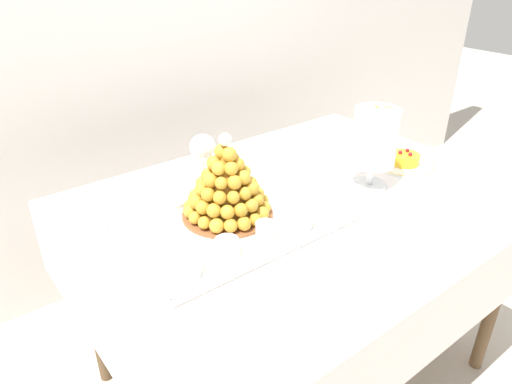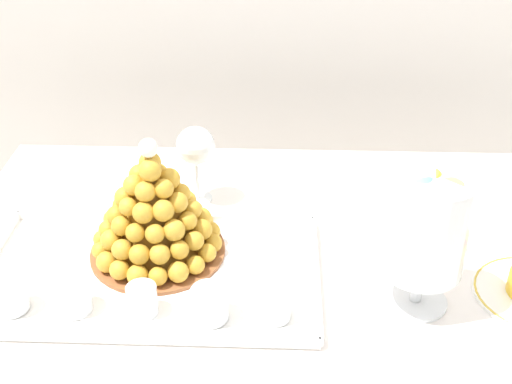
{
  "view_description": "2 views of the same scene",
  "coord_description": "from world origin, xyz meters",
  "px_view_note": "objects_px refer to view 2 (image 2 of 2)",
  "views": [
    {
      "loc": [
        -0.86,
        -0.88,
        1.41
      ],
      "look_at": [
        -0.19,
        -0.02,
        0.82
      ],
      "focal_mm": 32.99,
      "sensor_mm": 36.0,
      "label": 1
    },
    {
      "loc": [
        -0.01,
        -0.95,
        1.5
      ],
      "look_at": [
        -0.05,
        0.03,
        0.89
      ],
      "focal_mm": 46.93,
      "sensor_mm": 36.0,
      "label": 2
    }
  ],
  "objects_px": {
    "dessert_cup_mid_right": "(210,305)",
    "dessert_cup_right": "(275,307)",
    "macaron_goblet": "(427,227)",
    "dessert_cup_left": "(10,297)",
    "serving_tray": "(151,275)",
    "croquembouche": "(154,212)",
    "wine_glass": "(196,148)",
    "dessert_cup_mid_left": "(74,299)",
    "dessert_cup_centre": "(142,301)"
  },
  "relations": [
    {
      "from": "dessert_cup_centre",
      "to": "wine_glass",
      "type": "relative_size",
      "value": 0.31
    },
    {
      "from": "dessert_cup_mid_left",
      "to": "dessert_cup_mid_right",
      "type": "relative_size",
      "value": 0.94
    },
    {
      "from": "dessert_cup_left",
      "to": "macaron_goblet",
      "type": "distance_m",
      "value": 0.7
    },
    {
      "from": "dessert_cup_left",
      "to": "wine_glass",
      "type": "bearing_deg",
      "value": 53.07
    },
    {
      "from": "dessert_cup_right",
      "to": "macaron_goblet",
      "type": "xyz_separation_m",
      "value": [
        0.24,
        0.06,
        0.13
      ]
    },
    {
      "from": "serving_tray",
      "to": "macaron_goblet",
      "type": "relative_size",
      "value": 2.31
    },
    {
      "from": "dessert_cup_right",
      "to": "wine_glass",
      "type": "height_order",
      "value": "wine_glass"
    },
    {
      "from": "dessert_cup_mid_right",
      "to": "dessert_cup_right",
      "type": "bearing_deg",
      "value": 2.73
    },
    {
      "from": "croquembouche",
      "to": "dessert_cup_mid_right",
      "type": "distance_m",
      "value": 0.22
    },
    {
      "from": "dessert_cup_left",
      "to": "wine_glass",
      "type": "relative_size",
      "value": 0.34
    },
    {
      "from": "croquembouche",
      "to": "dessert_cup_right",
      "type": "bearing_deg",
      "value": -37.14
    },
    {
      "from": "serving_tray",
      "to": "dessert_cup_right",
      "type": "relative_size",
      "value": 11.27
    },
    {
      "from": "dessert_cup_centre",
      "to": "dessert_cup_right",
      "type": "relative_size",
      "value": 0.99
    },
    {
      "from": "macaron_goblet",
      "to": "dessert_cup_left",
      "type": "bearing_deg",
      "value": -175.74
    },
    {
      "from": "wine_glass",
      "to": "dessert_cup_right",
      "type": "bearing_deg",
      "value": -65.49
    },
    {
      "from": "dessert_cup_left",
      "to": "macaron_goblet",
      "type": "bearing_deg",
      "value": 4.26
    },
    {
      "from": "dessert_cup_mid_right",
      "to": "macaron_goblet",
      "type": "bearing_deg",
      "value": 9.78
    },
    {
      "from": "croquembouche",
      "to": "dessert_cup_left",
      "type": "height_order",
      "value": "croquembouche"
    },
    {
      "from": "dessert_cup_left",
      "to": "macaron_goblet",
      "type": "height_order",
      "value": "macaron_goblet"
    },
    {
      "from": "croquembouche",
      "to": "dessert_cup_centre",
      "type": "relative_size",
      "value": 4.73
    },
    {
      "from": "croquembouche",
      "to": "dessert_cup_mid_right",
      "type": "relative_size",
      "value": 4.09
    },
    {
      "from": "dessert_cup_mid_right",
      "to": "dessert_cup_right",
      "type": "relative_size",
      "value": 1.15
    },
    {
      "from": "serving_tray",
      "to": "dessert_cup_mid_right",
      "type": "bearing_deg",
      "value": -42.53
    },
    {
      "from": "dessert_cup_centre",
      "to": "dessert_cup_left",
      "type": "bearing_deg",
      "value": 179.59
    },
    {
      "from": "dessert_cup_mid_right",
      "to": "dessert_cup_right",
      "type": "xyz_separation_m",
      "value": [
        0.11,
        0.01,
        -0.01
      ]
    },
    {
      "from": "dessert_cup_mid_left",
      "to": "dessert_cup_left",
      "type": "bearing_deg",
      "value": -179.12
    },
    {
      "from": "dessert_cup_left",
      "to": "croquembouche",
      "type": "bearing_deg",
      "value": 36.5
    },
    {
      "from": "serving_tray",
      "to": "dessert_cup_mid_left",
      "type": "height_order",
      "value": "dessert_cup_mid_left"
    },
    {
      "from": "dessert_cup_right",
      "to": "wine_glass",
      "type": "bearing_deg",
      "value": 114.51
    },
    {
      "from": "dessert_cup_mid_right",
      "to": "dessert_cup_mid_left",
      "type": "bearing_deg",
      "value": 177.33
    },
    {
      "from": "serving_tray",
      "to": "dessert_cup_right",
      "type": "distance_m",
      "value": 0.25
    },
    {
      "from": "serving_tray",
      "to": "dessert_cup_mid_right",
      "type": "relative_size",
      "value": 9.83
    },
    {
      "from": "dessert_cup_right",
      "to": "macaron_goblet",
      "type": "height_order",
      "value": "macaron_goblet"
    },
    {
      "from": "serving_tray",
      "to": "dessert_cup_mid_left",
      "type": "bearing_deg",
      "value": -137.96
    },
    {
      "from": "dessert_cup_mid_right",
      "to": "wine_glass",
      "type": "xyz_separation_m",
      "value": [
        -0.06,
        0.38,
        0.09
      ]
    },
    {
      "from": "croquembouche",
      "to": "dessert_cup_centre",
      "type": "distance_m",
      "value": 0.18
    },
    {
      "from": "dessert_cup_mid_right",
      "to": "dessert_cup_right",
      "type": "height_order",
      "value": "dessert_cup_mid_right"
    },
    {
      "from": "dessert_cup_mid_right",
      "to": "wine_glass",
      "type": "bearing_deg",
      "value": 99.4
    },
    {
      "from": "dessert_cup_centre",
      "to": "dessert_cup_mid_right",
      "type": "bearing_deg",
      "value": -3.73
    },
    {
      "from": "dessert_cup_centre",
      "to": "dessert_cup_mid_right",
      "type": "distance_m",
      "value": 0.11
    },
    {
      "from": "dessert_cup_mid_left",
      "to": "dessert_cup_right",
      "type": "bearing_deg",
      "value": -0.95
    },
    {
      "from": "dessert_cup_centre",
      "to": "macaron_goblet",
      "type": "relative_size",
      "value": 0.2
    },
    {
      "from": "dessert_cup_left",
      "to": "dessert_cup_mid_right",
      "type": "bearing_deg",
      "value": -1.53
    },
    {
      "from": "dessert_cup_mid_left",
      "to": "dessert_cup_right",
      "type": "xyz_separation_m",
      "value": [
        0.34,
        -0.01,
        -0.0
      ]
    },
    {
      "from": "croquembouche",
      "to": "dessert_cup_right",
      "type": "height_order",
      "value": "croquembouche"
    },
    {
      "from": "serving_tray",
      "to": "dessert_cup_right",
      "type": "xyz_separation_m",
      "value": [
        0.23,
        -0.1,
        0.02
      ]
    },
    {
      "from": "dessert_cup_mid_left",
      "to": "dessert_cup_right",
      "type": "relative_size",
      "value": 1.08
    },
    {
      "from": "dessert_cup_right",
      "to": "macaron_goblet",
      "type": "bearing_deg",
      "value": 12.8
    },
    {
      "from": "wine_glass",
      "to": "croquembouche",
      "type": "bearing_deg",
      "value": -104.77
    },
    {
      "from": "croquembouche",
      "to": "wine_glass",
      "type": "relative_size",
      "value": 1.49
    }
  ]
}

